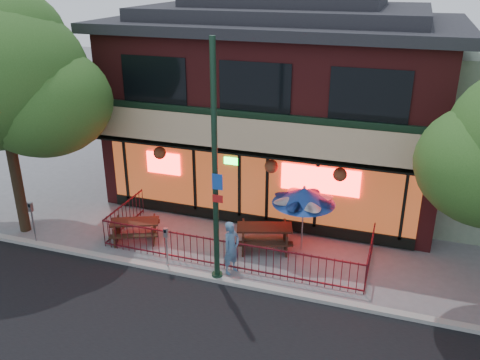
# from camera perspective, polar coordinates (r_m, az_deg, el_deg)

# --- Properties ---
(ground) EXTENTS (80.00, 80.00, 0.00)m
(ground) POSITION_cam_1_polar(r_m,az_deg,el_deg) (15.66, -2.04, -10.26)
(ground) COLOR gray
(ground) RESTS_ON ground
(curb) EXTENTS (80.00, 0.25, 0.12)m
(curb) POSITION_cam_1_polar(r_m,az_deg,el_deg) (15.24, -2.71, -11.03)
(curb) COLOR #999993
(curb) RESTS_ON ground
(restaurant_building) EXTENTS (12.96, 9.49, 8.05)m
(restaurant_building) POSITION_cam_1_polar(r_m,az_deg,el_deg) (20.43, 4.94, 10.18)
(restaurant_building) COLOR maroon
(restaurant_building) RESTS_ON ground
(patio_fence) EXTENTS (8.44, 2.62, 1.00)m
(patio_fence) POSITION_cam_1_polar(r_m,az_deg,el_deg) (15.73, -1.42, -7.39)
(patio_fence) COLOR #51111A
(patio_fence) RESTS_ON ground
(street_light) EXTENTS (0.43, 0.32, 7.00)m
(street_light) POSITION_cam_1_polar(r_m,az_deg,el_deg) (13.85, -2.79, -0.13)
(street_light) COLOR #173323
(street_light) RESTS_ON ground
(picnic_table_left) EXTENTS (1.96, 1.76, 0.68)m
(picnic_table_left) POSITION_cam_1_polar(r_m,az_deg,el_deg) (17.53, -11.71, -5.22)
(picnic_table_left) COLOR #3C2215
(picnic_table_left) RESTS_ON ground
(picnic_table_right) EXTENTS (2.12, 1.85, 0.77)m
(picnic_table_right) POSITION_cam_1_polar(r_m,az_deg,el_deg) (16.68, 2.76, -6.04)
(picnic_table_right) COLOR #351B12
(picnic_table_right) RESTS_ON ground
(patio_umbrella) EXTENTS (2.00, 2.00, 2.28)m
(patio_umbrella) POSITION_cam_1_polar(r_m,az_deg,el_deg) (15.99, 7.19, -1.76)
(patio_umbrella) COLOR gray
(patio_umbrella) RESTS_ON ground
(pedestrian) EXTENTS (0.61, 0.72, 1.67)m
(pedestrian) POSITION_cam_1_polar(r_m,az_deg,el_deg) (15.22, -0.97, -7.61)
(pedestrian) COLOR teal
(pedestrian) RESTS_ON ground
(parking_meter_near) EXTENTS (0.14, 0.13, 1.42)m
(parking_meter_near) POSITION_cam_1_polar(r_m,az_deg,el_deg) (15.43, -8.27, -6.88)
(parking_meter_near) COLOR #96999E
(parking_meter_near) RESTS_ON ground
(parking_meter_far) EXTENTS (0.14, 0.13, 1.52)m
(parking_meter_far) POSITION_cam_1_polar(r_m,az_deg,el_deg) (17.95, -22.31, -3.79)
(parking_meter_far) COLOR gray
(parking_meter_far) RESTS_ON ground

